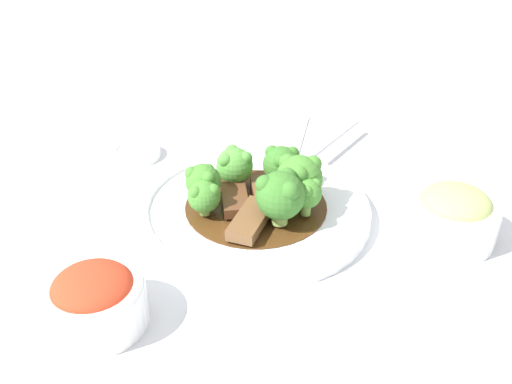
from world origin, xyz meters
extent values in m
plane|color=silver|center=(0.00, 0.00, 0.00)|extent=(4.00, 4.00, 0.00)
cylinder|color=white|center=(0.00, 0.00, 0.01)|extent=(0.27, 0.27, 0.01)
torus|color=white|center=(0.00, 0.00, 0.01)|extent=(0.27, 0.27, 0.01)
cylinder|color=#4C2D14|center=(0.00, 0.00, 0.01)|extent=(0.17, 0.17, 0.00)
cube|color=brown|center=(-0.02, 0.01, 0.02)|extent=(0.06, 0.04, 0.01)
cube|color=brown|center=(0.04, 0.00, 0.03)|extent=(0.08, 0.05, 0.01)
cube|color=#56331E|center=(0.00, -0.03, 0.03)|extent=(0.08, 0.05, 0.01)
cylinder|color=#7FA84C|center=(-0.01, 0.05, 0.03)|extent=(0.02, 0.02, 0.01)
sphere|color=#427F2D|center=(-0.01, 0.05, 0.05)|extent=(0.05, 0.05, 0.05)
sphere|color=#427F2D|center=(0.01, 0.05, 0.07)|extent=(0.02, 0.02, 0.02)
sphere|color=#427F2D|center=(-0.02, 0.06, 0.07)|extent=(0.02, 0.02, 0.02)
sphere|color=#427F2D|center=(-0.02, 0.03, 0.07)|extent=(0.02, 0.02, 0.02)
cylinder|color=#7FA84C|center=(0.01, -0.06, 0.03)|extent=(0.01, 0.01, 0.01)
sphere|color=#427F2D|center=(0.01, -0.06, 0.05)|extent=(0.04, 0.04, 0.04)
sphere|color=#427F2D|center=(0.02, -0.05, 0.06)|extent=(0.02, 0.02, 0.02)
sphere|color=#427F2D|center=(0.00, -0.06, 0.06)|extent=(0.02, 0.02, 0.02)
sphere|color=#427F2D|center=(0.01, -0.07, 0.06)|extent=(0.02, 0.02, 0.02)
cylinder|color=#7FA84C|center=(0.03, -0.05, 0.02)|extent=(0.01, 0.01, 0.01)
sphere|color=#427F2D|center=(0.03, -0.05, 0.04)|extent=(0.04, 0.04, 0.04)
sphere|color=#427F2D|center=(0.03, -0.04, 0.05)|extent=(0.01, 0.01, 0.01)
sphere|color=#427F2D|center=(0.02, -0.06, 0.05)|extent=(0.01, 0.01, 0.01)
sphere|color=#427F2D|center=(0.04, -0.06, 0.05)|extent=(0.01, 0.01, 0.01)
cylinder|color=#7FA84C|center=(-0.04, 0.03, 0.03)|extent=(0.01, 0.01, 0.01)
sphere|color=#387028|center=(-0.04, 0.03, 0.05)|extent=(0.04, 0.04, 0.04)
sphere|color=#387028|center=(-0.05, 0.04, 0.06)|extent=(0.02, 0.02, 0.02)
sphere|color=#387028|center=(-0.05, 0.01, 0.06)|extent=(0.02, 0.02, 0.02)
sphere|color=#387028|center=(-0.03, 0.03, 0.06)|extent=(0.02, 0.02, 0.02)
cylinder|color=#8EB756|center=(0.04, 0.03, 0.03)|extent=(0.02, 0.02, 0.02)
sphere|color=#387028|center=(0.04, 0.03, 0.05)|extent=(0.05, 0.05, 0.05)
sphere|color=#387028|center=(0.02, 0.04, 0.07)|extent=(0.02, 0.02, 0.02)
sphere|color=#387028|center=(0.04, 0.01, 0.07)|extent=(0.02, 0.02, 0.02)
sphere|color=#387028|center=(0.05, 0.04, 0.07)|extent=(0.02, 0.02, 0.02)
cylinder|color=#8EB756|center=(-0.04, -0.03, 0.02)|extent=(0.01, 0.01, 0.01)
sphere|color=#4C8E38|center=(-0.04, -0.03, 0.04)|extent=(0.04, 0.04, 0.04)
sphere|color=#4C8E38|center=(-0.05, -0.04, 0.06)|extent=(0.02, 0.02, 0.02)
sphere|color=#4C8E38|center=(-0.03, -0.04, 0.06)|extent=(0.02, 0.02, 0.02)
sphere|color=#4C8E38|center=(-0.04, -0.02, 0.06)|extent=(0.02, 0.02, 0.02)
cylinder|color=#7FA84C|center=(0.02, 0.06, 0.03)|extent=(0.01, 0.01, 0.02)
sphere|color=#427F2D|center=(0.02, 0.06, 0.05)|extent=(0.03, 0.03, 0.03)
sphere|color=#427F2D|center=(0.01, 0.05, 0.06)|extent=(0.01, 0.01, 0.01)
sphere|color=#427F2D|center=(0.03, 0.06, 0.06)|extent=(0.01, 0.01, 0.01)
sphere|color=#427F2D|center=(0.01, 0.07, 0.06)|extent=(0.01, 0.01, 0.01)
ellipsoid|color=silver|center=(-0.06, 0.03, 0.03)|extent=(0.08, 0.07, 0.01)
cylinder|color=silver|center=(-0.16, 0.08, 0.02)|extent=(0.14, 0.08, 0.01)
cylinder|color=white|center=(0.19, -0.12, 0.00)|extent=(0.05, 0.05, 0.01)
cylinder|color=white|center=(0.19, -0.12, 0.02)|extent=(0.09, 0.09, 0.04)
torus|color=white|center=(0.19, -0.12, 0.04)|extent=(0.09, 0.09, 0.01)
ellipsoid|color=red|center=(0.19, -0.12, 0.04)|extent=(0.07, 0.07, 0.03)
cylinder|color=white|center=(0.02, 0.22, 0.00)|extent=(0.05, 0.05, 0.01)
cylinder|color=white|center=(0.02, 0.22, 0.02)|extent=(0.10, 0.10, 0.04)
torus|color=white|center=(0.02, 0.22, 0.04)|extent=(0.10, 0.10, 0.01)
ellipsoid|color=#A3B266|center=(0.02, 0.22, 0.05)|extent=(0.08, 0.08, 0.03)
cylinder|color=white|center=(-0.12, -0.18, 0.01)|extent=(0.06, 0.06, 0.01)
torus|color=white|center=(-0.12, -0.18, 0.01)|extent=(0.06, 0.06, 0.01)
cube|color=white|center=(-0.22, 0.00, 0.00)|extent=(0.14, 0.10, 0.01)
camera|label=1|loc=(0.58, 0.07, 0.40)|focal=42.00mm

